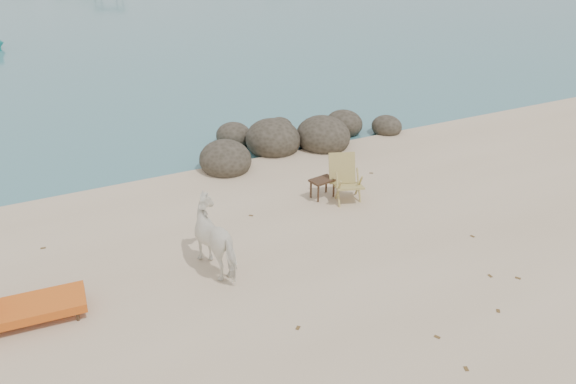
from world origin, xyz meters
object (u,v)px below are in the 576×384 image
object	(u,v)px
side_table	(322,189)
deck_chair	(349,181)
lounge_chair	(26,304)
boulders	(290,140)
cow	(219,238)

from	to	relation	value
side_table	deck_chair	size ratio (longest dim) A/B	0.54
side_table	lounge_chair	world-z (taller)	lounge_chair
boulders	side_table	xyz separation A→B (m)	(-0.76, -3.20, -0.01)
cow	deck_chair	size ratio (longest dim) A/B	1.45
boulders	cow	bearing A→B (deg)	-128.89
cow	lounge_chair	bearing A→B (deg)	-11.13
cow	side_table	xyz separation A→B (m)	(3.15, 1.65, -0.41)
cow	lounge_chair	xyz separation A→B (m)	(-3.36, -0.07, -0.31)
cow	deck_chair	bearing A→B (deg)	-173.32
side_table	boulders	bearing A→B (deg)	67.35
lounge_chair	deck_chair	bearing A→B (deg)	14.78
cow	deck_chair	distance (m)	3.82
cow	side_table	world-z (taller)	cow
side_table	deck_chair	world-z (taller)	deck_chair
boulders	cow	distance (m)	6.25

